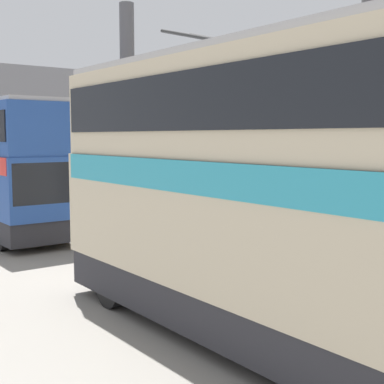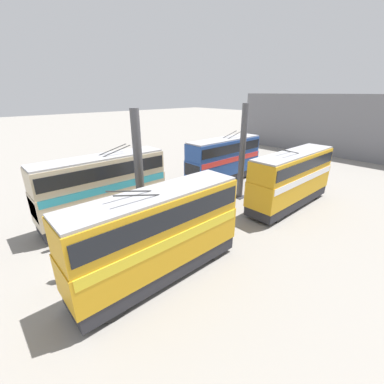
{
  "view_description": "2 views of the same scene",
  "coord_description": "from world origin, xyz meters",
  "views": [
    {
      "loc": [
        -4.31,
        10.79,
        3.7
      ],
      "look_at": [
        8.67,
        0.95,
        2.01
      ],
      "focal_mm": 50.0,
      "sensor_mm": 36.0,
      "label": 1
    },
    {
      "loc": [
        -5.16,
        -14.28,
        9.71
      ],
      "look_at": [
        8.13,
        0.38,
        1.98
      ],
      "focal_mm": 24.0,
      "sensor_mm": 36.0,
      "label": 2
    }
  ],
  "objects": [
    {
      "name": "ground_plane",
      "position": [
        0.0,
        0.0,
        0.0
      ],
      "size": [
        240.0,
        240.0,
        0.0
      ],
      "primitive_type": "plane",
      "color": "gray"
    },
    {
      "name": "depot_back_wall",
      "position": [
        39.08,
        0.0,
        4.73
      ],
      "size": [
        0.5,
        36.0,
        9.46
      ],
      "color": "slate",
      "rests_on": "ground_plane"
    },
    {
      "name": "support_column_near",
      "position": [
        3.09,
        0.0,
        4.29
      ],
      "size": [
        1.02,
        1.02,
        8.83
      ],
      "color": "#4C4C51",
      "rests_on": "ground_plane"
    },
    {
      "name": "support_column_far",
      "position": [
        14.1,
        0.0,
        4.29
      ],
      "size": [
        1.02,
        1.02,
        8.83
      ],
      "color": "#4C4C51",
      "rests_on": "ground_plane"
    },
    {
      "name": "bus_left_near",
      "position": [
        1.49,
        -4.3,
        2.88
      ],
      "size": [
        9.85,
        2.54,
        5.67
      ],
      "color": "black",
      "rests_on": "ground_plane"
    },
    {
      "name": "bus_left_far",
      "position": [
        15.7,
        -4.3,
        2.83
      ],
      "size": [
        10.12,
        2.54,
        5.56
      ],
      "color": "black",
      "rests_on": "ground_plane"
    },
    {
      "name": "bus_right_near",
      "position": [
        2.35,
        4.3,
        2.97
      ],
      "size": [
        10.01,
        2.54,
        5.84
      ],
      "color": "black",
      "rests_on": "ground_plane"
    },
    {
      "name": "bus_right_far",
      "position": [
        16.56,
        4.3,
        2.81
      ],
      "size": [
        9.79,
        2.54,
        5.56
      ],
      "color": "black",
      "rests_on": "ground_plane"
    },
    {
      "name": "person_by_left_row",
      "position": [
        2.76,
        -2.52,
        0.82
      ],
      "size": [
        0.31,
        0.45,
        1.57
      ],
      "rotation": [
        0.0,
        0.0,
        2.97
      ],
      "color": "#384251",
      "rests_on": "ground_plane"
    },
    {
      "name": "person_aisle_midway",
      "position": [
        9.47,
        0.19,
        0.93
      ],
      "size": [
        0.44,
        0.48,
        1.75
      ],
      "rotation": [
        0.0,
        0.0,
        0.63
      ],
      "color": "#2D2D33",
      "rests_on": "ground_plane"
    },
    {
      "name": "person_aisle_foreground",
      "position": [
        -2.87,
        -0.97,
        0.85
      ],
      "size": [
        0.41,
        0.48,
        1.62
      ],
      "rotation": [
        0.0,
        0.0,
        0.5
      ],
      "color": "#2D2D33",
      "rests_on": "ground_plane"
    },
    {
      "name": "person_by_right_row",
      "position": [
        -2.25,
        2.45,
        0.94
      ],
      "size": [
        0.42,
        0.25,
        1.77
      ],
      "rotation": [
        0.0,
        0.0,
        1.59
      ],
      "color": "#384251",
      "rests_on": "ground_plane"
    },
    {
      "name": "oil_drum",
      "position": [
        13.72,
        -1.69,
        0.45
      ],
      "size": [
        0.55,
        0.55,
        0.89
      ],
      "color": "#933828",
      "rests_on": "ground_plane"
    }
  ]
}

